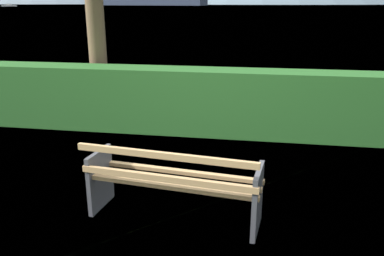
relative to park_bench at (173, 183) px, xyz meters
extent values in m
plane|color=#4C6B33|center=(0.01, 0.06, -0.43)|extent=(1400.00, 1400.00, 0.00)
plane|color=slate|center=(0.01, 307.36, -0.43)|extent=(620.00, 620.00, 0.00)
cube|color=tan|center=(-0.02, -0.13, 0.02)|extent=(1.84, 0.28, 0.04)
cube|color=tan|center=(0.01, 0.06, 0.02)|extent=(1.84, 0.28, 0.04)
cube|color=tan|center=(0.03, 0.25, 0.02)|extent=(1.84, 0.28, 0.04)
cube|color=tan|center=(-0.02, -0.20, 0.14)|extent=(1.84, 0.26, 0.06)
cube|color=tan|center=(-0.03, -0.25, 0.40)|extent=(1.84, 0.26, 0.06)
cube|color=#4C4C51|center=(-0.87, 0.15, -0.09)|extent=(0.11, 0.51, 0.68)
cube|color=#4C4C51|center=(0.88, -0.06, -0.09)|extent=(0.11, 0.51, 0.68)
cube|color=#2D6B28|center=(0.01, 3.02, 0.14)|extent=(12.00, 0.66, 1.14)
cylinder|color=brown|center=(-2.32, 3.73, 1.70)|extent=(0.34, 0.34, 4.26)
cube|color=#2D384C|center=(-84.34, 293.48, 2.29)|extent=(93.18, 39.31, 5.43)
cube|color=silver|center=(-136.19, 201.68, -0.03)|extent=(8.06, 5.76, 0.81)
cube|color=silver|center=(-136.19, 201.68, 0.67)|extent=(3.30, 2.90, 0.58)
camera|label=1|loc=(0.84, -3.67, 1.81)|focal=36.89mm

